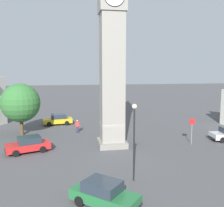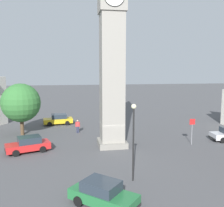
{
  "view_description": "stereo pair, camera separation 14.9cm",
  "coord_description": "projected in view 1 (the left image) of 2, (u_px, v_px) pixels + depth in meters",
  "views": [
    {
      "loc": [
        -4.43,
        -25.37,
        8.1
      ],
      "look_at": [
        0.0,
        0.0,
        4.5
      ],
      "focal_mm": 40.5,
      "sensor_mm": 36.0,
      "label": 1
    },
    {
      "loc": [
        -4.29,
        -25.39,
        8.1
      ],
      "look_at": [
        0.0,
        0.0,
        4.5
      ],
      "focal_mm": 40.5,
      "sensor_mm": 36.0,
      "label": 2
    }
  ],
  "objects": [
    {
      "name": "ground_plane",
      "position": [
        112.0,
        146.0,
        26.63
      ],
      "size": [
        200.0,
        200.0,
        0.0
      ],
      "primitive_type": "plane",
      "color": "#4C4C4F"
    },
    {
      "name": "clock_tower",
      "position": [
        112.0,
        10.0,
        24.73
      ],
      "size": [
        3.51,
        3.51,
        23.38
      ],
      "color": "gray",
      "rests_on": "ground"
    },
    {
      "name": "car_silver_kerb",
      "position": [
        104.0,
        194.0,
        14.88
      ],
      "size": [
        4.2,
        4.0,
        1.53
      ],
      "color": "#236B38",
      "rests_on": "ground"
    },
    {
      "name": "car_red_corner",
      "position": [
        58.0,
        119.0,
        36.51
      ],
      "size": [
        4.3,
        2.17,
        1.53
      ],
      "color": "gold",
      "rests_on": "ground"
    },
    {
      "name": "car_white_side",
      "position": [
        28.0,
        145.0,
        24.48
      ],
      "size": [
        4.45,
        2.89,
        1.53
      ],
      "color": "red",
      "rests_on": "ground"
    },
    {
      "name": "pedestrian",
      "position": [
        77.0,
        125.0,
        31.83
      ],
      "size": [
        0.56,
        0.26,
        1.69
      ],
      "color": "#2D3351",
      "rests_on": "ground"
    },
    {
      "name": "tree",
      "position": [
        21.0,
        103.0,
        30.38
      ],
      "size": [
        4.67,
        4.67,
        6.31
      ],
      "color": "brown",
      "rests_on": "ground"
    },
    {
      "name": "lamp_post",
      "position": [
        134.0,
        131.0,
        17.85
      ],
      "size": [
        0.36,
        0.36,
        5.64
      ],
      "color": "black",
      "rests_on": "ground"
    },
    {
      "name": "road_sign",
      "position": [
        192.0,
        127.0,
        26.8
      ],
      "size": [
        0.6,
        0.07,
        2.8
      ],
      "color": "gray",
      "rests_on": "ground"
    }
  ]
}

